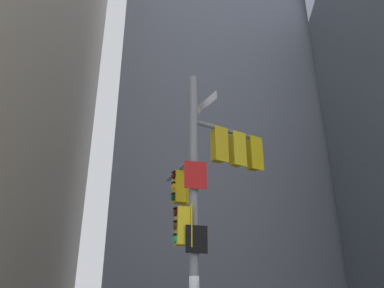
% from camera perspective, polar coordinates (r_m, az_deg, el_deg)
% --- Properties ---
extents(building_mid_block, '(16.33, 16.33, 28.18)m').
position_cam_1_polar(building_mid_block, '(33.51, 6.16, -1.78)').
color(building_mid_block, slate).
rests_on(building_mid_block, ground).
extents(signal_pole_assembly, '(3.24, 2.51, 8.50)m').
position_cam_1_polar(signal_pole_assembly, '(11.35, 2.06, -6.40)').
color(signal_pole_assembly, gray).
rests_on(signal_pole_assembly, ground).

